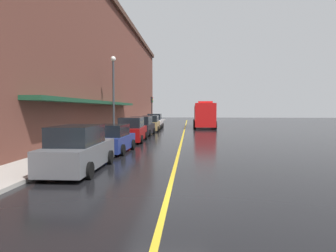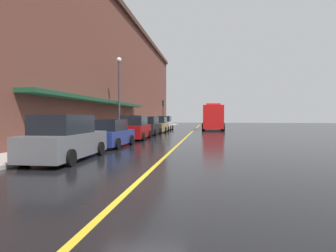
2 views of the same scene
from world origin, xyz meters
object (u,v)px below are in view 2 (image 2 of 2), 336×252
object	(u,v)px
parked_car_0	(66,139)
parking_meter_2	(101,128)
parked_car_5	(164,124)
parking_meter_0	(139,124)
parked_car_2	(135,128)
traffic_light_near	(163,108)
parked_car_1	(109,134)
parking_meter_3	(137,124)
fire_truck	(213,118)
parked_car_3	(148,126)
parking_meter_1	(102,128)
street_lamp_left	(119,88)
parked_car_4	(159,125)

from	to	relation	value
parked_car_0	parking_meter_2	xyz separation A→B (m)	(-1.41, 7.70, 0.18)
parked_car_5	parking_meter_0	bearing A→B (deg)	170.37
parked_car_2	traffic_light_near	xyz separation A→B (m)	(-1.41, 23.58, 2.27)
parked_car_1	parking_meter_3	size ratio (longest dim) A/B	3.16
parked_car_5	fire_truck	world-z (taller)	fire_truck
parking_meter_0	parking_meter_3	xyz separation A→B (m)	(0.00, -0.98, 0.00)
parked_car_3	parking_meter_3	xyz separation A→B (m)	(-1.37, 0.81, 0.20)
parked_car_0	parked_car_5	bearing A→B (deg)	-0.72
parked_car_5	parking_meter_1	world-z (taller)	parked_car_5
parked_car_5	street_lamp_left	xyz separation A→B (m)	(-1.94, -14.10, 3.51)
parked_car_3	parked_car_5	distance (m)	10.88
parked_car_4	parking_meter_0	size ratio (longest dim) A/B	3.48
parked_car_3	parked_car_5	size ratio (longest dim) A/B	1.05
parked_car_5	parking_meter_0	size ratio (longest dim) A/B	3.29
parking_meter_0	parking_meter_3	bearing A→B (deg)	-90.00
parking_meter_2	parking_meter_3	distance (m)	10.00
parked_car_2	parking_meter_2	world-z (taller)	parked_car_2
parked_car_1	parked_car_3	world-z (taller)	parked_car_3
parked_car_1	parked_car_4	xyz separation A→B (m)	(0.06, 17.16, 0.07)
parked_car_2	parking_meter_2	size ratio (longest dim) A/B	3.70
parked_car_3	parked_car_4	distance (m)	5.56
parking_meter_3	street_lamp_left	world-z (taller)	street_lamp_left
fire_truck	parking_meter_2	distance (m)	23.05
parked_car_0	parked_car_3	bearing A→B (deg)	-0.72
parking_meter_1	parked_car_0	bearing A→B (deg)	-79.92
parked_car_4	parking_meter_2	world-z (taller)	parked_car_4
parking_meter_0	parking_meter_2	bearing A→B (deg)	-90.00
street_lamp_left	parking_meter_1	bearing A→B (deg)	-84.04
parked_car_2	parking_meter_2	distance (m)	3.79
parking_meter_3	street_lamp_left	bearing A→B (deg)	-98.47
parked_car_0	parking_meter_1	distance (m)	8.04
parked_car_3	traffic_light_near	distance (m)	18.08
parked_car_4	traffic_light_near	world-z (taller)	traffic_light_near
parked_car_2	fire_truck	xyz separation A→B (m)	(6.47, 18.14, 0.80)
parked_car_5	street_lamp_left	size ratio (longest dim) A/B	0.63
fire_truck	traffic_light_near	xyz separation A→B (m)	(-7.88, 5.44, 1.47)
parked_car_1	parked_car_2	xyz separation A→B (m)	(0.04, 5.91, 0.11)
parked_car_0	street_lamp_left	bearing A→B (deg)	7.51
parked_car_3	fire_truck	xyz separation A→B (m)	(6.57, 12.44, 0.83)
parked_car_4	parking_meter_1	xyz separation A→B (m)	(-1.49, -14.52, 0.22)
parking_meter_2	parking_meter_1	bearing A→B (deg)	90.00
parking_meter_2	traffic_light_near	xyz separation A→B (m)	(0.06, 27.07, 2.10)
parked_car_4	parked_car_5	distance (m)	5.32
parked_car_0	parking_meter_3	bearing A→B (deg)	3.70
parked_car_2	street_lamp_left	xyz separation A→B (m)	(-2.07, 2.48, 3.52)
parked_car_3	traffic_light_near	bearing A→B (deg)	5.37
parked_car_4	parking_meter_2	xyz separation A→B (m)	(-1.49, -14.74, 0.22)
parking_meter_2	parked_car_3	bearing A→B (deg)	81.52
parking_meter_1	parking_meter_0	bearing A→B (deg)	90.00
parked_car_3	parked_car_2	bearing A→B (deg)	-177.79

